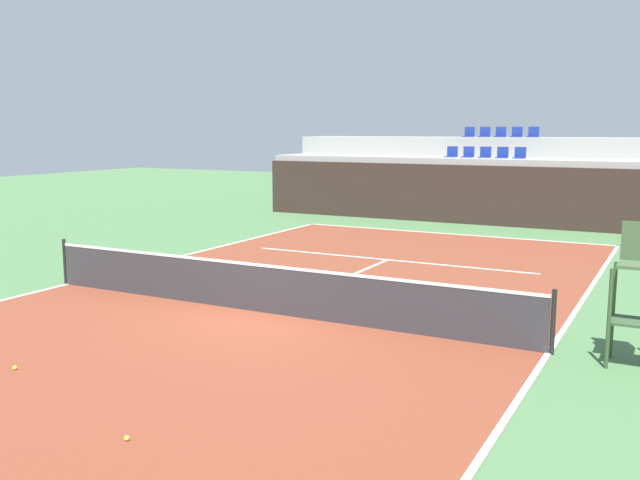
{
  "coord_description": "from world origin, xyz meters",
  "views": [
    {
      "loc": [
        7.27,
        -11.31,
        3.59
      ],
      "look_at": [
        0.2,
        2.0,
        1.2
      ],
      "focal_mm": 39.07,
      "sensor_mm": 36.0,
      "label": 1
    }
  ],
  "objects": [
    {
      "name": "ground_plane",
      "position": [
        0.0,
        0.0,
        0.0
      ],
      "size": [
        80.0,
        80.0,
        0.0
      ],
      "primitive_type": "plane",
      "color": "#477042"
    },
    {
      "name": "court_surface",
      "position": [
        0.0,
        0.0,
        0.01
      ],
      "size": [
        11.0,
        24.0,
        0.01
      ],
      "primitive_type": "cube",
      "color": "brown",
      "rests_on": "ground_plane"
    },
    {
      "name": "baseline_far",
      "position": [
        0.0,
        11.95,
        0.01
      ],
      "size": [
        11.0,
        0.1,
        0.0
      ],
      "primitive_type": "cube",
      "color": "white",
      "rests_on": "court_surface"
    },
    {
      "name": "sideline_left",
      "position": [
        -5.45,
        0.0,
        0.01
      ],
      "size": [
        0.1,
        24.0,
        0.0
      ],
      "primitive_type": "cube",
      "color": "white",
      "rests_on": "court_surface"
    },
    {
      "name": "sideline_right",
      "position": [
        5.45,
        0.0,
        0.01
      ],
      "size": [
        0.1,
        24.0,
        0.0
      ],
      "primitive_type": "cube",
      "color": "white",
      "rests_on": "court_surface"
    },
    {
      "name": "service_line_far",
      "position": [
        0.0,
        6.4,
        0.01
      ],
      "size": [
        8.26,
        0.1,
        0.0
      ],
      "primitive_type": "cube",
      "color": "white",
      "rests_on": "court_surface"
    },
    {
      "name": "centre_service_line",
      "position": [
        0.0,
        3.2,
        0.01
      ],
      "size": [
        0.1,
        6.4,
        0.0
      ],
      "primitive_type": "cube",
      "color": "white",
      "rests_on": "court_surface"
    },
    {
      "name": "back_wall",
      "position": [
        0.0,
        14.93,
        1.13
      ],
      "size": [
        17.93,
        0.3,
        2.26
      ],
      "primitive_type": "cube",
      "color": "#33231E",
      "rests_on": "ground_plane"
    },
    {
      "name": "stands_tier_lower",
      "position": [
        0.0,
        16.28,
        1.25
      ],
      "size": [
        17.93,
        2.4,
        2.49
      ],
      "primitive_type": "cube",
      "color": "#9E9E99",
      "rests_on": "ground_plane"
    },
    {
      "name": "stands_tier_upper",
      "position": [
        0.0,
        18.68,
        1.64
      ],
      "size": [
        17.93,
        2.4,
        3.28
      ],
      "primitive_type": "cube",
      "color": "#9E9E99",
      "rests_on": "ground_plane"
    },
    {
      "name": "seating_row_lower",
      "position": [
        -0.0,
        16.37,
        2.62
      ],
      "size": [
        3.17,
        0.44,
        0.44
      ],
      "color": "navy",
      "rests_on": "stands_tier_lower"
    },
    {
      "name": "seating_row_upper",
      "position": [
        -0.0,
        18.77,
        3.41
      ],
      "size": [
        3.17,
        0.44,
        0.44
      ],
      "color": "navy",
      "rests_on": "stands_tier_upper"
    },
    {
      "name": "tennis_net",
      "position": [
        0.0,
        0.0,
        0.51
      ],
      "size": [
        11.08,
        0.08,
        1.07
      ],
      "color": "black",
      "rests_on": "court_surface"
    },
    {
      "name": "umpire_chair",
      "position": [
        6.7,
        0.06,
        1.19
      ],
      "size": [
        0.76,
        0.66,
        2.2
      ],
      "color": "#334C2D",
      "rests_on": "ground_plane"
    },
    {
      "name": "tennis_ball_1",
      "position": [
        -1.51,
        -4.59,
        0.04
      ],
      "size": [
        0.07,
        0.07,
        0.07
      ],
      "primitive_type": "sphere",
      "color": "#CCE033",
      "rests_on": "court_surface"
    },
    {
      "name": "tennis_ball_2",
      "position": [
        1.7,
        -5.63,
        0.04
      ],
      "size": [
        0.07,
        0.07,
        0.07
      ],
      "primitive_type": "sphere",
      "color": "#CCE033",
      "rests_on": "court_surface"
    }
  ]
}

